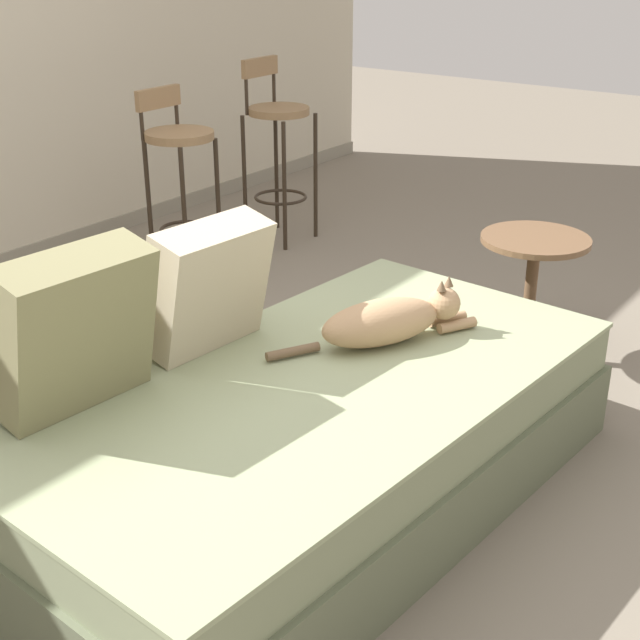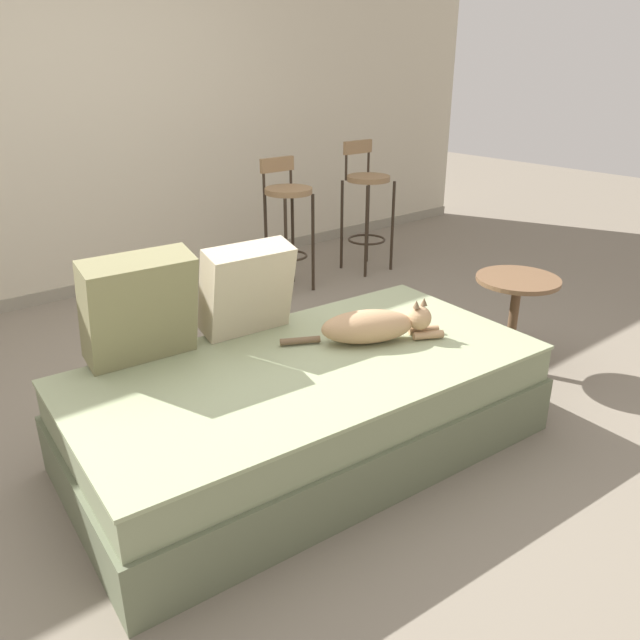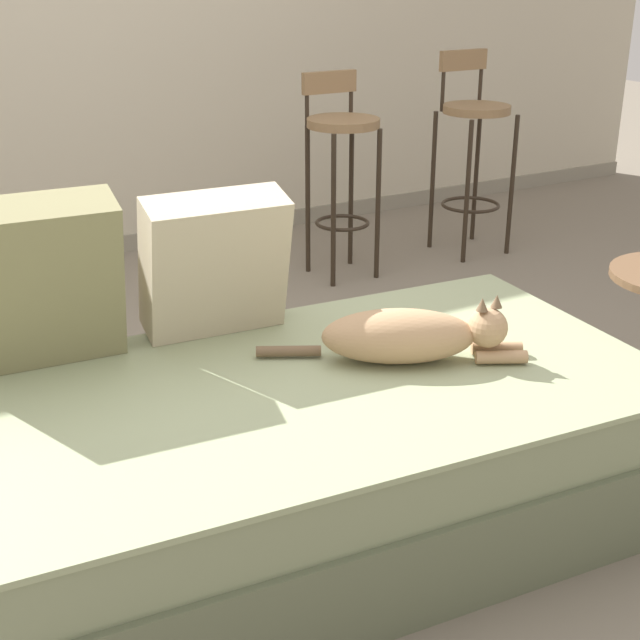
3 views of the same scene
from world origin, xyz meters
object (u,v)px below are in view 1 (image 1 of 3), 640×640
throw_pillow_corner (73,330)px  cat (389,320)px  bar_stool_by_doorway (277,136)px  couch (318,440)px  side_table (531,280)px  throw_pillow_middle (207,286)px  bar_stool_near_window (179,160)px

throw_pillow_corner → cat: size_ratio=0.70×
cat → bar_stool_by_doorway: bearing=47.4°
couch → throw_pillow_corner: 0.82m
side_table → throw_pillow_corner: bearing=163.4°
throw_pillow_middle → bar_stool_by_doorway: 2.39m
bar_stool_near_window → side_table: bar_stool_near_window is taller
bar_stool_by_doorway → side_table: (-0.63, -1.83, -0.25)m
throw_pillow_corner → side_table: (1.87, -0.56, -0.31)m
couch → side_table: side_table is taller
cat → side_table: size_ratio=1.24×
cat → bar_stool_by_doorway: (1.61, 1.75, 0.10)m
throw_pillow_corner → cat: 1.01m
side_table → throw_pillow_middle: bearing=159.2°
couch → bar_stool_near_window: 2.14m
throw_pillow_corner → bar_stool_by_doorway: bearing=27.1°
cat → bar_stool_near_window: size_ratio=0.70×
bar_stool_by_doorway → side_table: size_ratio=1.89×
throw_pillow_middle → throw_pillow_corner: bearing=175.7°
throw_pillow_corner → cat: throw_pillow_corner is taller
throw_pillow_corner → throw_pillow_middle: 0.50m
bar_stool_by_doorway → bar_stool_near_window: bearing=180.0°
bar_stool_near_window → bar_stool_by_doorway: (0.78, -0.00, -0.01)m
throw_pillow_middle → cat: 0.60m
couch → throw_pillow_corner: throw_pillow_corner is taller
throw_pillow_middle → bar_stool_by_doorway: bearing=33.4°
bar_stool_near_window → side_table: (0.16, -1.83, -0.27)m
cat → bar_stool_by_doorway: bar_stool_by_doorway is taller
throw_pillow_corner → bar_stool_by_doorway: size_ratio=0.46×
couch → throw_pillow_middle: 0.60m
throw_pillow_corner → throw_pillow_middle: (0.50, -0.04, -0.02)m
side_table → couch: bearing=175.7°
throw_pillow_corner → bar_stool_near_window: bar_stool_near_window is taller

